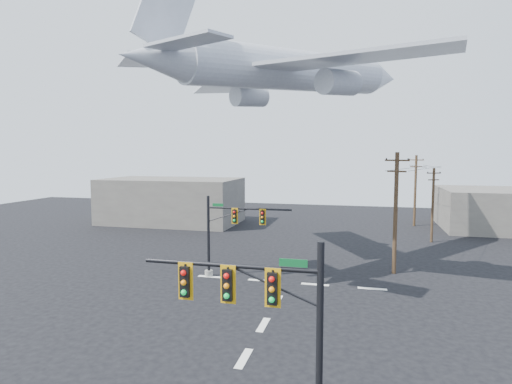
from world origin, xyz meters
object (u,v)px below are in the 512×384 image
(utility_pole_a, at_px, (396,211))
(airliner, at_px, (292,71))
(signal_mast_near, at_px, (273,328))
(utility_pole_c, at_px, (415,189))
(signal_mast_far, at_px, (226,234))
(utility_pole_b, at_px, (433,204))

(utility_pole_a, bearing_deg, airliner, -156.53)
(signal_mast_near, distance_m, utility_pole_c, 46.19)
(signal_mast_far, distance_m, utility_pole_b, 24.68)
(signal_mast_near, xyz_separation_m, utility_pole_a, (5.31, 21.45, 1.20))
(signal_mast_far, height_order, utility_pole_b, utility_pole_b)
(utility_pole_a, bearing_deg, signal_mast_far, -136.84)
(signal_mast_near, relative_size, utility_pole_c, 0.73)
(airliner, bearing_deg, utility_pole_c, 8.17)
(signal_mast_near, bearing_deg, utility_pole_c, 78.21)
(utility_pole_c, distance_m, airliner, 28.93)
(utility_pole_a, height_order, utility_pole_c, utility_pole_a)
(utility_pole_a, height_order, utility_pole_b, utility_pole_a)
(signal_mast_far, relative_size, airliner, 0.26)
(utility_pole_a, relative_size, airliner, 0.36)
(signal_mast_near, xyz_separation_m, utility_pole_c, (9.43, 45.20, 1.02))
(utility_pole_b, height_order, airliner, airliner)
(signal_mast_far, bearing_deg, utility_pole_b, 45.68)
(signal_mast_far, height_order, airliner, airliner)
(signal_mast_far, distance_m, utility_pole_a, 13.31)
(airliner, bearing_deg, signal_mast_near, -136.53)
(signal_mast_near, relative_size, utility_pole_a, 0.70)
(utility_pole_a, distance_m, utility_pole_b, 14.22)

